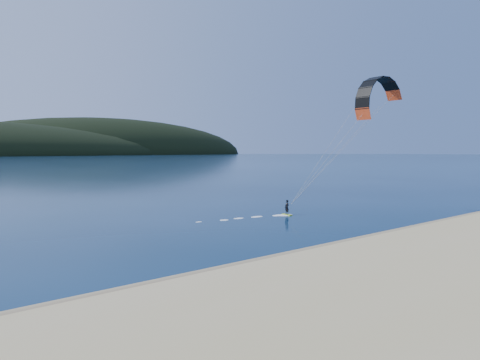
# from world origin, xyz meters

# --- Properties ---
(ground) EXTENTS (1800.00, 1800.00, 0.00)m
(ground) POSITION_xyz_m (0.00, 0.00, 0.00)
(ground) COLOR #071D36
(ground) RESTS_ON ground
(wet_sand) EXTENTS (220.00, 2.50, 0.10)m
(wet_sand) POSITION_xyz_m (0.00, 4.50, 0.05)
(wet_sand) COLOR #856A4D
(wet_sand) RESTS_ON ground
(kitesurfer_near) EXTENTS (25.42, 7.30, 16.80)m
(kitesurfer_near) POSITION_xyz_m (24.20, 13.90, 12.01)
(kitesurfer_near) COLOR #96BE16
(kitesurfer_near) RESTS_ON ground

